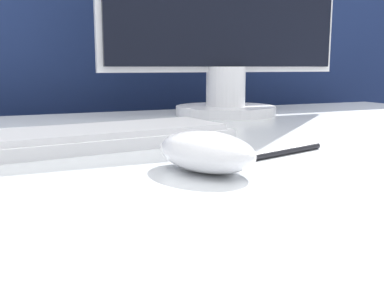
# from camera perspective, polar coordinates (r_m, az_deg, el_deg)

# --- Properties ---
(partition_panel) EXTENTS (5.00, 0.03, 1.12)m
(partition_panel) POSITION_cam_1_polar(r_m,az_deg,el_deg) (1.24, -13.23, -2.98)
(partition_panel) COLOR navy
(partition_panel) RESTS_ON ground_plane
(computer_mouse_near) EXTENTS (0.11, 0.14, 0.04)m
(computer_mouse_near) POSITION_cam_1_polar(r_m,az_deg,el_deg) (0.46, 1.80, -0.96)
(computer_mouse_near) COLOR white
(computer_mouse_near) RESTS_ON desk
(keyboard) EXTENTS (0.41, 0.18, 0.02)m
(keyboard) POSITION_cam_1_polar(r_m,az_deg,el_deg) (0.62, -13.12, 0.80)
(keyboard) COLOR white
(keyboard) RESTS_ON desk
(pen) EXTENTS (0.13, 0.04, 0.01)m
(pen) POSITION_cam_1_polar(r_m,az_deg,el_deg) (0.56, 11.77, -0.96)
(pen) COLOR black
(pen) RESTS_ON desk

